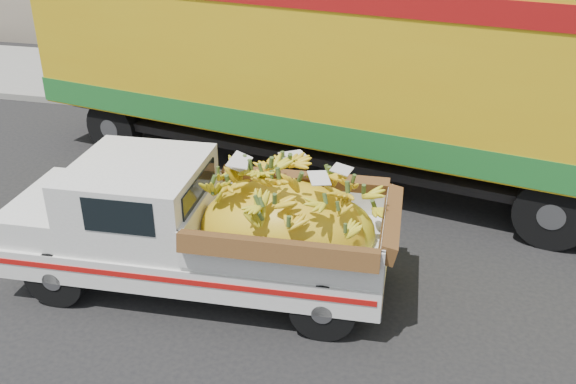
# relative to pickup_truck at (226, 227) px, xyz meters

# --- Properties ---
(ground) EXTENTS (100.00, 100.00, 0.00)m
(ground) POSITION_rel_pickup_truck_xyz_m (0.90, 0.20, -0.92)
(ground) COLOR black
(ground) RESTS_ON ground
(curb) EXTENTS (60.00, 0.25, 0.15)m
(curb) POSITION_rel_pickup_truck_xyz_m (0.90, 6.30, -0.84)
(curb) COLOR gray
(curb) RESTS_ON ground
(sidewalk) EXTENTS (60.00, 4.00, 0.14)m
(sidewalk) POSITION_rel_pickup_truck_xyz_m (0.90, 8.40, -0.85)
(sidewalk) COLOR gray
(sidewalk) RESTS_ON ground
(pickup_truck) EXTENTS (4.96, 2.02, 1.71)m
(pickup_truck) POSITION_rel_pickup_truck_xyz_m (0.00, 0.00, 0.00)
(pickup_truck) COLOR black
(pickup_truck) RESTS_ON ground
(semi_trailer) EXTENTS (12.09, 4.87, 3.80)m
(semi_trailer) POSITION_rel_pickup_truck_xyz_m (1.05, 3.84, 1.20)
(semi_trailer) COLOR black
(semi_trailer) RESTS_ON ground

